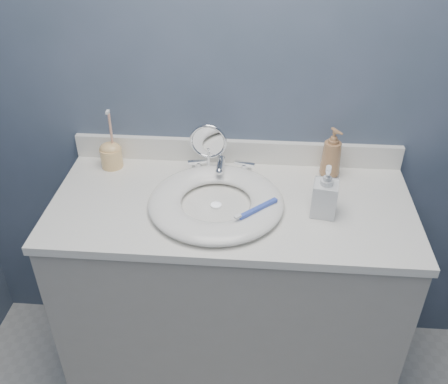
# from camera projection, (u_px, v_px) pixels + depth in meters

# --- Properties ---
(back_wall) EXTENTS (2.20, 0.02, 2.40)m
(back_wall) POSITION_uv_depth(u_px,v_px,m) (238.00, 81.00, 1.72)
(back_wall) COLOR #425163
(back_wall) RESTS_ON ground
(vanity_cabinet) EXTENTS (1.20, 0.55, 0.85)m
(vanity_cabinet) POSITION_uv_depth(u_px,v_px,m) (231.00, 297.00, 1.94)
(vanity_cabinet) COLOR #ADA79E
(vanity_cabinet) RESTS_ON ground
(countertop) EXTENTS (1.22, 0.57, 0.03)m
(countertop) POSITION_uv_depth(u_px,v_px,m) (232.00, 205.00, 1.69)
(countertop) COLOR white
(countertop) RESTS_ON vanity_cabinet
(backsplash) EXTENTS (1.22, 0.02, 0.09)m
(backsplash) POSITION_uv_depth(u_px,v_px,m) (236.00, 151.00, 1.87)
(backsplash) COLOR white
(backsplash) RESTS_ON countertop
(basin) EXTENTS (0.45, 0.45, 0.04)m
(basin) POSITION_uv_depth(u_px,v_px,m) (216.00, 202.00, 1.65)
(basin) COLOR white
(basin) RESTS_ON countertop
(drain) EXTENTS (0.04, 0.04, 0.01)m
(drain) POSITION_uv_depth(u_px,v_px,m) (216.00, 205.00, 1.66)
(drain) COLOR silver
(drain) RESTS_ON countertop
(faucet) EXTENTS (0.25, 0.13, 0.07)m
(faucet) POSITION_uv_depth(u_px,v_px,m) (221.00, 168.00, 1.81)
(faucet) COLOR silver
(faucet) RESTS_ON countertop
(makeup_mirror) EXTENTS (0.13, 0.08, 0.20)m
(makeup_mirror) POSITION_uv_depth(u_px,v_px,m) (208.00, 147.00, 1.77)
(makeup_mirror) COLOR silver
(makeup_mirror) RESTS_ON countertop
(soap_bottle_amber) EXTENTS (0.10, 0.10, 0.19)m
(soap_bottle_amber) POSITION_uv_depth(u_px,v_px,m) (332.00, 153.00, 1.76)
(soap_bottle_amber) COLOR #A4744A
(soap_bottle_amber) RESTS_ON countertop
(soap_bottle_clear) EXTENTS (0.09, 0.09, 0.17)m
(soap_bottle_clear) POSITION_uv_depth(u_px,v_px,m) (326.00, 191.00, 1.58)
(soap_bottle_clear) COLOR silver
(soap_bottle_clear) RESTS_ON countertop
(toothbrush_holder) EXTENTS (0.08, 0.08, 0.23)m
(toothbrush_holder) POSITION_uv_depth(u_px,v_px,m) (111.00, 154.00, 1.84)
(toothbrush_holder) COLOR #F8C67C
(toothbrush_holder) RESTS_ON countertop
(toothbrush_lying) EXTENTS (0.14, 0.13, 0.02)m
(toothbrush_lying) POSITION_uv_depth(u_px,v_px,m) (257.00, 209.00, 1.57)
(toothbrush_lying) COLOR blue
(toothbrush_lying) RESTS_ON basin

